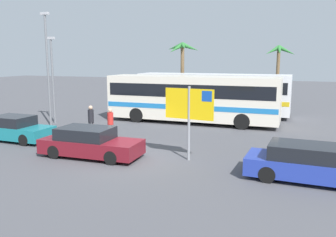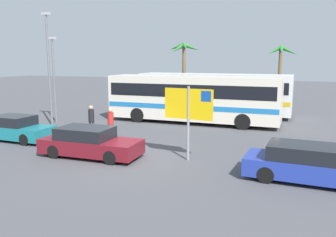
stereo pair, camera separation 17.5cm
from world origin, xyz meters
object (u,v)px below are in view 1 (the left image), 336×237
Objects in this scene: bus_rear_coach at (212,92)px; car_blue at (308,163)px; pedestrian_near_sign at (91,119)px; ferry_sign at (190,107)px; car_maroon at (90,143)px; pedestrian_crossing_lot at (110,121)px; bus_front_coach at (192,97)px; car_teal at (16,129)px.

bus_rear_coach is 15.10m from car_blue.
ferry_sign is at bearing -149.13° from pedestrian_near_sign.
car_maroon is at bearing 172.82° from pedestrian_near_sign.
pedestrian_near_sign is 1.28m from pedestrian_crossing_lot.
pedestrian_near_sign is 1.05× the size of pedestrian_crossing_lot.
bus_rear_coach reaches higher than car_blue.
ferry_sign reaches higher than pedestrian_near_sign.
pedestrian_near_sign reaches higher than pedestrian_crossing_lot.
car_blue is (7.19, -9.65, -1.15)m from bus_front_coach.
pedestrian_crossing_lot is (1.27, -0.09, -0.06)m from pedestrian_near_sign.
pedestrian_near_sign is at bearing -86.75° from pedestrian_crossing_lot.
pedestrian_crossing_lot is (-5.16, 2.28, -1.32)m from ferry_sign.
car_teal is 0.89× the size of car_blue.
car_teal is at bearing -131.18° from bus_front_coach.
bus_front_coach is 9.94m from car_maroon.
car_blue is at bearing -63.67° from bus_rear_coach.
car_blue is 10.40m from pedestrian_crossing_lot.
car_maroon is (5.48, -1.32, 0.00)m from car_teal.
pedestrian_crossing_lot is at bearing 102.76° from car_maroon.
car_blue is at bearing -3.68° from car_teal.
car_maroon is 4.01m from pedestrian_near_sign.
pedestrian_crossing_lot is (-2.67, -6.40, -0.78)m from bus_front_coach.
ferry_sign is at bearing -81.05° from bus_rear_coach.
pedestrian_crossing_lot is at bearing -107.29° from bus_rear_coach.
car_blue is (6.68, -13.50, -1.15)m from bus_rear_coach.
bus_front_coach is 7.48m from pedestrian_near_sign.
car_teal is (-9.82, 0.30, -1.69)m from ferry_sign.
car_teal is at bearing -122.70° from bus_rear_coach.
ferry_sign is at bearing 170.94° from car_blue.
ferry_sign reaches higher than pedestrian_crossing_lot.
bus_front_coach is at bearing -70.94° from pedestrian_near_sign.
bus_front_coach reaches higher than pedestrian_near_sign.
ferry_sign is 5.09m from car_blue.
car_blue is at bearing 78.86° from pedestrian_crossing_lot.
car_blue is 2.65× the size of pedestrian_crossing_lot.
ferry_sign is at bearing -74.02° from bus_front_coach.
car_maroon is 2.54× the size of pedestrian_near_sign.
pedestrian_crossing_lot is at bearing -132.78° from pedestrian_near_sign.
bus_rear_coach is 2.90× the size of car_teal.
pedestrian_near_sign is at bearing 165.93° from car_blue.
bus_rear_coach is 12.69m from ferry_sign.
bus_rear_coach is 6.80× the size of pedestrian_crossing_lot.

